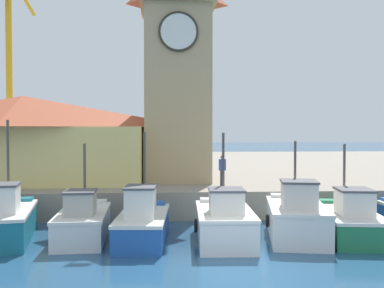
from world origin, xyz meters
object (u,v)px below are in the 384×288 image
object	(u,v)px
port_crane_near	(10,88)
dock_worker_along_quay	(222,170)
fishing_boat_mid_left	(224,222)
warehouse_left	(23,138)
fishing_boat_left_outer	(83,222)
clock_tower	(177,66)
fishing_boat_center	(296,217)
dock_worker_near_tower	(58,171)
fishing_boat_far_left	(6,221)
fishing_boat_mid_right	(348,220)
fishing_boat_left_inner	(143,222)

from	to	relation	value
port_crane_near	dock_worker_along_quay	bearing A→B (deg)	-48.45
fishing_boat_mid_left	warehouse_left	xyz separation A→B (m)	(-9.91, 8.30, 3.01)
fishing_boat_left_outer	clock_tower	xyz separation A→B (m)	(3.87, 8.03, 7.15)
warehouse_left	dock_worker_along_quay	distance (m)	11.00
fishing_boat_mid_left	warehouse_left	distance (m)	13.27
fishing_boat_center	dock_worker_near_tower	world-z (taller)	fishing_boat_center
fishing_boat_far_left	fishing_boat_mid_right	distance (m)	13.11
fishing_boat_far_left	dock_worker_along_quay	xyz separation A→B (m)	(8.88, 5.08, 1.40)
clock_tower	port_crane_near	xyz separation A→B (m)	(-14.45, 15.72, 0.18)
fishing_boat_far_left	fishing_boat_left_outer	xyz separation A→B (m)	(2.85, 0.08, -0.09)
fishing_boat_center	dock_worker_near_tower	size ratio (longest dim) A/B	2.95
fishing_boat_mid_right	dock_worker_along_quay	size ratio (longest dim) A/B	3.08
fishing_boat_left_outer	fishing_boat_mid_right	xyz separation A→B (m)	(10.26, -0.37, -0.01)
fishing_boat_left_outer	fishing_boat_mid_left	distance (m)	5.40
port_crane_near	warehouse_left	bearing A→B (deg)	-69.52
fishing_boat_left_outer	dock_worker_along_quay	distance (m)	7.97
fishing_boat_mid_left	dock_worker_along_quay	size ratio (longest dim) A/B	2.76
fishing_boat_mid_left	dock_worker_near_tower	size ratio (longest dim) A/B	2.76
fishing_boat_left_outer	fishing_boat_center	bearing A→B (deg)	-2.40
fishing_boat_mid_right	dock_worker_near_tower	xyz separation A→B (m)	(-12.37, 5.50, 1.50)
port_crane_near	dock_worker_near_tower	xyz separation A→B (m)	(8.47, -18.61, -5.84)
fishing_boat_mid_left	fishing_boat_center	xyz separation A→B (m)	(2.86, 0.36, 0.07)
fishing_boat_far_left	dock_worker_along_quay	world-z (taller)	fishing_boat_far_left
fishing_boat_far_left	clock_tower	world-z (taller)	clock_tower
fishing_boat_mid_left	port_crane_near	size ratio (longest dim) A/B	0.26
warehouse_left	fishing_boat_mid_right	bearing A→B (deg)	-28.25
warehouse_left	fishing_boat_left_outer	bearing A→B (deg)	-59.07
fishing_boat_left_outer	port_crane_near	xyz separation A→B (m)	(-10.58, 23.74, 7.33)
fishing_boat_left_inner	fishing_boat_center	xyz separation A→B (m)	(5.91, 0.06, 0.10)
fishing_boat_far_left	fishing_boat_left_inner	world-z (taller)	fishing_boat_far_left
fishing_boat_mid_left	fishing_boat_left_outer	bearing A→B (deg)	172.49
fishing_boat_mid_left	clock_tower	bearing A→B (deg)	99.67
fishing_boat_left_outer	dock_worker_along_quay	size ratio (longest dim) A/B	2.71
fishing_boat_center	warehouse_left	world-z (taller)	warehouse_left
fishing_boat_mid_left	dock_worker_near_tower	xyz separation A→B (m)	(-7.47, 5.84, 1.43)
fishing_boat_left_outer	port_crane_near	bearing A→B (deg)	114.02
fishing_boat_left_outer	fishing_boat_left_inner	size ratio (longest dim) A/B	0.92
fishing_boat_far_left	warehouse_left	world-z (taller)	warehouse_left
fishing_boat_mid_left	fishing_boat_mid_right	size ratio (longest dim) A/B	0.90
port_crane_near	clock_tower	bearing A→B (deg)	-47.40
port_crane_near	fishing_boat_mid_right	bearing A→B (deg)	-49.16
fishing_boat_left_outer	dock_worker_near_tower	bearing A→B (deg)	112.38
fishing_boat_far_left	warehouse_left	xyz separation A→B (m)	(-1.70, 7.67, 2.98)
fishing_boat_center	dock_worker_along_quay	world-z (taller)	fishing_boat_center
warehouse_left	dock_worker_along_quay	size ratio (longest dim) A/B	8.26
fishing_boat_left_inner	port_crane_near	bearing A→B (deg)	118.08
fishing_boat_far_left	port_crane_near	distance (m)	26.08
fishing_boat_center	fishing_boat_mid_right	distance (m)	2.05
fishing_boat_far_left	port_crane_near	bearing A→B (deg)	107.98
dock_worker_along_quay	fishing_boat_mid_right	bearing A→B (deg)	-51.76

